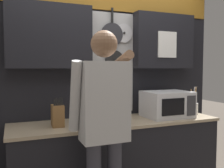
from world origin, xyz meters
name	(u,v)px	position (x,y,z in m)	size (l,w,h in m)	color
base_cabinet_counter	(118,162)	(0.00, 0.00, 0.44)	(2.21, 0.61, 0.90)	black
back_wall_unit	(108,69)	(0.00, 0.27, 1.44)	(2.78, 0.22, 2.36)	black
microwave	(167,104)	(0.60, -0.03, 1.04)	(0.51, 0.40, 0.29)	silver
knife_block	(58,115)	(-0.64, -0.03, 1.00)	(0.11, 0.15, 0.28)	brown
utensil_crock	(193,108)	(0.97, -0.03, 0.98)	(0.11, 0.11, 0.33)	white
person	(104,117)	(-0.34, -0.51, 1.05)	(0.54, 0.67, 1.75)	#383842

